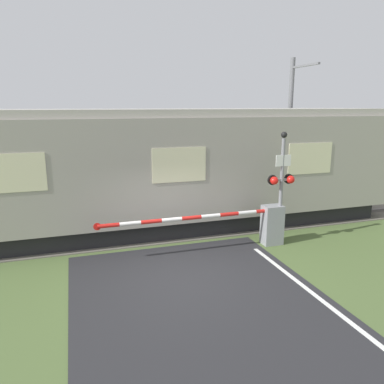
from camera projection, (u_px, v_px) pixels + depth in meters
name	position (u px, v px, depth m)	size (l,w,h in m)	color
ground_plane	(184.00, 275.00, 9.42)	(80.00, 80.00, 0.00)	#4C6033
track_bed	(152.00, 228.00, 12.97)	(36.00, 3.20, 0.13)	#666056
train	(167.00, 169.00, 12.66)	(16.45, 3.22, 4.06)	black
crossing_barrier	(260.00, 224.00, 11.29)	(5.59, 0.44, 1.22)	gray
signal_post	(282.00, 182.00, 11.15)	(0.85, 0.26, 3.43)	gray
catenary_pole	(290.00, 128.00, 16.18)	(0.20, 1.90, 6.11)	slate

